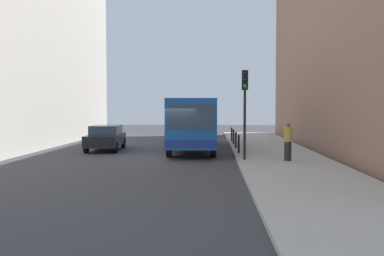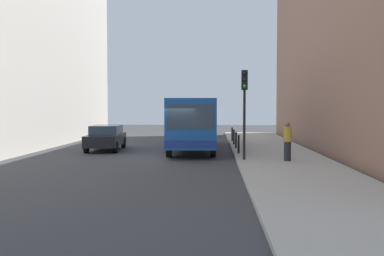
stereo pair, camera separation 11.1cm
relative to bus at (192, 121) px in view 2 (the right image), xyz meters
name	(u,v)px [view 2 (the right image)]	position (x,y,z in m)	size (l,w,h in m)	color
ground_plane	(170,159)	(-0.83, -4.71, -1.73)	(80.00, 80.00, 0.00)	#38383A
sidewalk	(280,158)	(4.57, -4.71, -1.65)	(4.40, 40.00, 0.15)	#ADA89E
building_right	(379,15)	(10.67, -0.71, 6.07)	(7.00, 32.00, 15.58)	#936B56
bus	(192,121)	(0.00, 0.00, 0.00)	(2.94, 11.11, 3.00)	#19519E
car_beside_bus	(106,137)	(-5.05, -0.76, -0.94)	(2.07, 4.50, 1.48)	black
car_behind_bus	(191,128)	(-0.60, 11.13, -0.94)	(2.13, 4.53, 1.48)	maroon
traffic_light	(244,97)	(2.72, -6.21, 1.28)	(0.28, 0.33, 4.10)	black
bollard_near	(239,144)	(2.62, -3.44, -1.10)	(0.11, 0.11, 0.95)	black
bollard_mid	(236,140)	(2.62, -0.65, -1.10)	(0.11, 0.11, 0.95)	black
bollard_far	(234,137)	(2.62, 2.14, -1.10)	(0.11, 0.11, 0.95)	black
bollard_farthest	(232,134)	(2.62, 4.93, -1.10)	(0.11, 0.11, 0.95)	black
pedestrian_near_signal	(287,141)	(4.64, -6.53, -0.69)	(0.38, 0.38, 1.77)	#26262D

